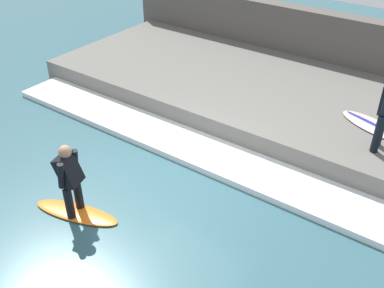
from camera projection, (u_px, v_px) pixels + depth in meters
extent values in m
plane|color=#335B66|center=(177.00, 186.00, 8.56)|extent=(28.00, 28.00, 0.00)
cube|color=#66635E|center=(273.00, 97.00, 11.07)|extent=(4.40, 11.66, 0.53)
cube|color=#544F49|center=(317.00, 44.00, 12.39)|extent=(0.50, 12.24, 1.79)
cube|color=white|center=(211.00, 155.00, 9.31)|extent=(1.12, 11.07, 0.13)
ellipsoid|color=orange|center=(76.00, 212.00, 7.88)|extent=(0.86, 1.67, 0.06)
cylinder|color=black|center=(78.00, 193.00, 7.81)|extent=(0.15, 0.15, 0.62)
cylinder|color=black|center=(69.00, 203.00, 7.59)|extent=(0.15, 0.15, 0.62)
cube|color=black|center=(68.00, 170.00, 7.38)|extent=(0.44, 0.46, 0.59)
sphere|color=#A87A5B|center=(65.00, 152.00, 7.17)|extent=(0.21, 0.21, 0.21)
cylinder|color=black|center=(75.00, 162.00, 7.52)|extent=(0.10, 0.17, 0.50)
cylinder|color=black|center=(61.00, 176.00, 7.20)|extent=(0.10, 0.17, 0.50)
cylinder|color=black|center=(381.00, 127.00, 8.59)|extent=(0.15, 0.15, 0.79)
cylinder|color=black|center=(378.00, 134.00, 8.39)|extent=(0.15, 0.15, 0.79)
ellipsoid|color=beige|center=(376.00, 127.00, 9.31)|extent=(1.09, 1.72, 0.06)
ellipsoid|color=navy|center=(376.00, 125.00, 9.29)|extent=(0.61, 1.44, 0.01)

